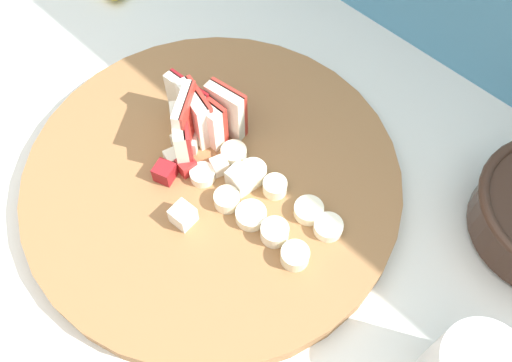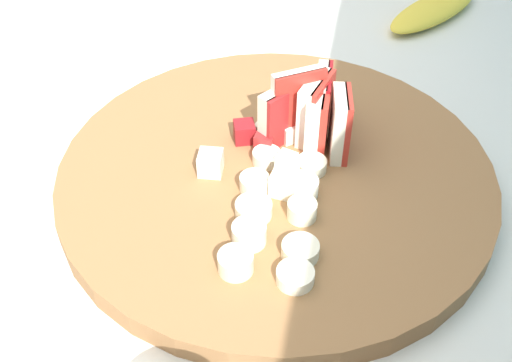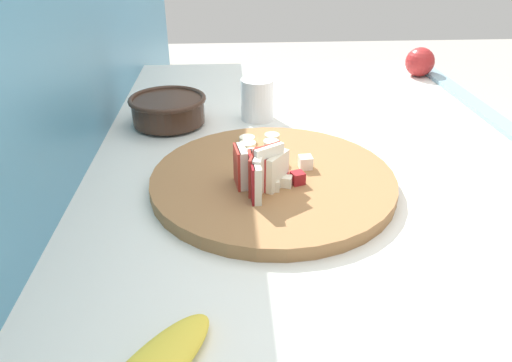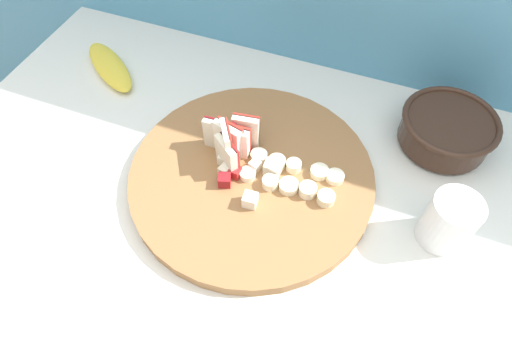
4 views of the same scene
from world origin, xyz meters
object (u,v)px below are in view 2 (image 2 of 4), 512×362
object	(u,v)px
banana_peel	(433,10)
apple_dice_pile	(266,154)
cutting_board	(276,174)
apple_wedge_fan	(313,112)
banana_slice_rows	(275,213)

from	to	relation	value
banana_peel	apple_dice_pile	bearing A→B (deg)	-23.90
cutting_board	apple_dice_pile	world-z (taller)	apple_dice_pile
apple_wedge_fan	banana_peel	world-z (taller)	apple_wedge_fan
apple_dice_pile	banana_peel	bearing A→B (deg)	156.10
apple_dice_pile	banana_slice_rows	bearing A→B (deg)	16.19
banana_peel	apple_wedge_fan	bearing A→B (deg)	-21.30
apple_wedge_fan	apple_dice_pile	size ratio (longest dim) A/B	0.84
cutting_board	banana_peel	distance (m)	0.37
cutting_board	apple_wedge_fan	size ratio (longest dim) A/B	4.53
apple_dice_pile	banana_peel	size ratio (longest dim) A/B	0.60
apple_dice_pile	banana_slice_rows	size ratio (longest dim) A/B	0.66
banana_slice_rows	banana_peel	bearing A→B (deg)	162.06
cutting_board	banana_peel	bearing A→B (deg)	157.55
cutting_board	apple_dice_pile	distance (m)	0.02
cutting_board	apple_dice_pile	bearing A→B (deg)	-107.22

